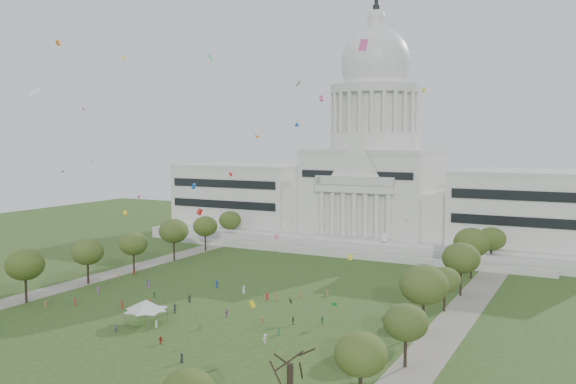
% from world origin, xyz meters
% --- Properties ---
extents(ground, '(400.00, 400.00, 0.00)m').
position_xyz_m(ground, '(0.00, 0.00, 0.00)').
color(ground, '#2F4D1E').
rests_on(ground, ground).
extents(capitol, '(160.00, 64.50, 91.30)m').
position_xyz_m(capitol, '(0.00, 113.59, 22.30)').
color(capitol, beige).
rests_on(capitol, ground).
extents(path_left, '(8.00, 160.00, 0.04)m').
position_xyz_m(path_left, '(-48.00, 30.00, 0.02)').
color(path_left, gray).
rests_on(path_left, ground).
extents(path_right, '(8.00, 160.00, 0.04)m').
position_xyz_m(path_right, '(48.00, 30.00, 0.02)').
color(path_right, gray).
rests_on(path_right, ground).
extents(row_tree_r_0, '(7.67, 7.67, 10.91)m').
position_xyz_m(row_tree_r_0, '(44.94, -19.59, 7.75)').
color(row_tree_r_0, black).
rests_on(row_tree_r_0, ground).
extents(row_tree_l_1, '(8.86, 8.86, 12.59)m').
position_xyz_m(row_tree_l_1, '(-44.07, -2.96, 8.95)').
color(row_tree_l_1, black).
rests_on(row_tree_l_1, ground).
extents(row_tree_r_1, '(7.58, 7.58, 10.78)m').
position_xyz_m(row_tree_r_1, '(46.22, -1.75, 7.66)').
color(row_tree_r_1, black).
rests_on(row_tree_r_1, ground).
extents(row_tree_l_2, '(8.42, 8.42, 11.97)m').
position_xyz_m(row_tree_l_2, '(-45.04, 17.30, 8.51)').
color(row_tree_l_2, black).
rests_on(row_tree_l_2, ground).
extents(row_tree_r_2, '(9.55, 9.55, 13.58)m').
position_xyz_m(row_tree_r_2, '(44.17, 17.44, 9.66)').
color(row_tree_r_2, black).
rests_on(row_tree_r_2, ground).
extents(row_tree_l_3, '(8.12, 8.12, 11.55)m').
position_xyz_m(row_tree_l_3, '(-44.09, 33.92, 8.21)').
color(row_tree_l_3, black).
rests_on(row_tree_l_3, ground).
extents(row_tree_r_3, '(7.01, 7.01, 9.98)m').
position_xyz_m(row_tree_r_3, '(44.40, 34.48, 7.08)').
color(row_tree_r_3, black).
rests_on(row_tree_r_3, ground).
extents(row_tree_l_4, '(9.29, 9.29, 13.21)m').
position_xyz_m(row_tree_l_4, '(-44.08, 52.42, 9.39)').
color(row_tree_l_4, black).
rests_on(row_tree_l_4, ground).
extents(row_tree_r_4, '(9.19, 9.19, 13.06)m').
position_xyz_m(row_tree_r_4, '(44.76, 50.04, 9.29)').
color(row_tree_r_4, black).
rests_on(row_tree_r_4, ground).
extents(row_tree_l_5, '(8.33, 8.33, 11.85)m').
position_xyz_m(row_tree_l_5, '(-45.22, 71.01, 8.42)').
color(row_tree_l_5, black).
rests_on(row_tree_l_5, ground).
extents(row_tree_r_5, '(9.82, 9.82, 13.96)m').
position_xyz_m(row_tree_r_5, '(43.49, 70.19, 9.93)').
color(row_tree_r_5, black).
rests_on(row_tree_r_5, ground).
extents(row_tree_l_6, '(8.19, 8.19, 11.64)m').
position_xyz_m(row_tree_l_6, '(-46.87, 89.14, 8.27)').
color(row_tree_l_6, black).
rests_on(row_tree_l_6, ground).
extents(row_tree_r_6, '(8.42, 8.42, 11.97)m').
position_xyz_m(row_tree_r_6, '(45.96, 88.13, 8.51)').
color(row_tree_r_6, black).
rests_on(row_tree_r_6, ground).
extents(big_bare_tree, '(6.00, 5.00, 12.80)m').
position_xyz_m(big_bare_tree, '(38.00, -28.00, 8.67)').
color(big_bare_tree, black).
rests_on(big_bare_tree, ground).
extents(event_tent, '(11.28, 11.28, 5.13)m').
position_xyz_m(event_tent, '(-8.42, -2.70, 3.98)').
color(event_tent, '#4C4C4C').
rests_on(event_tent, ground).
extents(person_0, '(1.18, 1.01, 2.04)m').
position_xyz_m(person_0, '(38.00, 5.53, 1.02)').
color(person_0, '#4C4C51').
rests_on(person_0, ground).
extents(person_2, '(0.92, 0.80, 1.62)m').
position_xyz_m(person_2, '(24.21, 13.64, 0.81)').
color(person_2, '#33723F').
rests_on(person_2, ground).
extents(person_3, '(0.73, 1.27, 1.90)m').
position_xyz_m(person_3, '(13.65, 6.84, 0.95)').
color(person_3, olive).
rests_on(person_3, ground).
extents(person_4, '(0.67, 1.11, 1.80)m').
position_xyz_m(person_4, '(3.84, 8.79, 0.90)').
color(person_4, '#994C8C').
rests_on(person_4, ground).
extents(person_5, '(1.54, 2.02, 2.04)m').
position_xyz_m(person_5, '(-7.89, 6.07, 1.02)').
color(person_5, '#4C4C51').
rests_on(person_5, ground).
extents(person_6, '(0.76, 0.95, 1.68)m').
position_xyz_m(person_6, '(11.66, -17.24, 0.84)').
color(person_6, '#26262B').
rests_on(person_6, ground).
extents(person_7, '(0.71, 0.77, 1.71)m').
position_xyz_m(person_7, '(-10.04, -10.02, 0.85)').
color(person_7, '#4C4C51').
rests_on(person_7, ground).
extents(person_8, '(0.85, 0.66, 1.54)m').
position_xyz_m(person_8, '(-20.27, 14.11, 0.77)').
color(person_8, '#33723F').
rests_on(person_8, ground).
extents(person_9, '(1.03, 1.29, 1.78)m').
position_xyz_m(person_9, '(19.50, -2.10, 0.89)').
color(person_9, silver).
rests_on(person_9, ground).
extents(person_10, '(0.81, 1.08, 1.64)m').
position_xyz_m(person_10, '(18.95, 10.60, 0.82)').
color(person_10, '#26262B').
rests_on(person_10, ground).
extents(person_11, '(1.47, 0.77, 1.50)m').
position_xyz_m(person_11, '(2.45, -11.47, 0.75)').
color(person_11, '#B21E1E').
rests_on(person_11, ground).
extents(distant_crowd, '(61.42, 38.95, 1.92)m').
position_xyz_m(distant_crowd, '(-12.86, 15.85, 0.85)').
color(distant_crowd, olive).
rests_on(distant_crowd, ground).
extents(kite_swarm, '(90.37, 106.61, 56.04)m').
position_xyz_m(kite_swarm, '(-1.17, 5.63, 27.39)').
color(kite_swarm, yellow).
rests_on(kite_swarm, ground).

